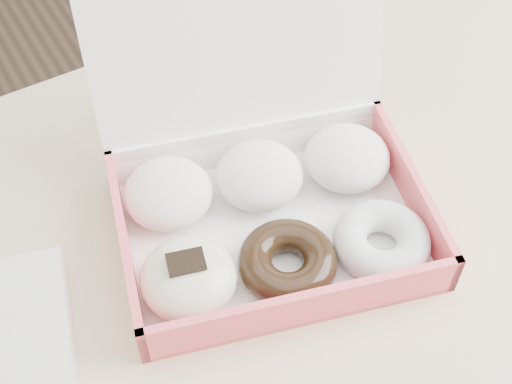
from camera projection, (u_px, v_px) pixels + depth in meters
table at (322, 298)px, 0.78m from camera, size 1.20×0.80×0.75m
donut_box at (265, 198)px, 0.72m from camera, size 0.37×0.35×0.22m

